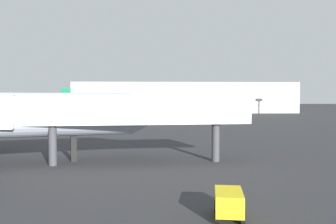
% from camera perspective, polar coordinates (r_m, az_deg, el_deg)
% --- Properties ---
extents(airplane_distant, '(26.03, 19.13, 7.90)m').
position_cam_1_polar(airplane_distant, '(87.81, -10.00, 0.27)').
color(airplane_distant, silver).
rests_on(airplane_distant, ground_plane).
extents(jet_bridge, '(22.65, 4.31, 6.03)m').
position_cam_1_polar(jet_bridge, '(31.83, -8.70, 0.01)').
color(jet_bridge, silver).
rests_on(jet_bridge, ground_plane).
extents(baggage_cart, '(1.72, 2.58, 1.30)m').
position_cam_1_polar(baggage_cart, '(18.29, 9.49, -13.75)').
color(baggage_cart, gold).
rests_on(baggage_cart, ground_plane).
extents(terminal_building, '(81.35, 19.60, 11.15)m').
position_cam_1_polar(terminal_building, '(138.81, 2.57, 2.25)').
color(terminal_building, '#B7B7B2').
rests_on(terminal_building, ground_plane).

